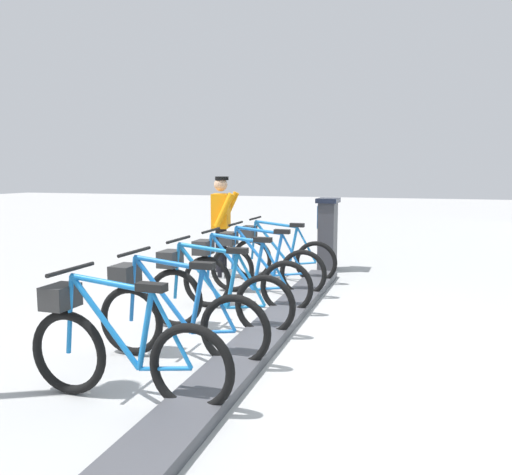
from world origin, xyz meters
name	(u,v)px	position (x,y,z in m)	size (l,w,h in m)	color
ground_plane	(272,331)	(0.00, 0.00, 0.00)	(60.00, 60.00, 0.00)	#AAA9A9
dock_rail_base	(272,327)	(0.00, 0.00, 0.05)	(0.44, 6.26, 0.10)	#47474C
payment_kiosk	(327,233)	(0.05, -3.69, 0.67)	(0.36, 0.52, 1.28)	#38383D
bike_docked_0	(279,255)	(0.63, -2.53, 0.43)	(1.72, 0.54, 1.02)	black
bike_docked_1	(262,264)	(0.63, -1.62, 0.43)	(1.72, 0.54, 1.02)	black
bike_docked_2	(240,277)	(0.63, -0.71, 0.43)	(1.72, 0.54, 1.02)	black
bike_docked_3	(212,293)	(0.63, 0.20, 0.43)	(1.72, 0.54, 1.02)	black
bike_docked_4	(174,315)	(0.63, 1.11, 0.43)	(1.72, 0.54, 1.02)	black
bike_docked_5	(118,347)	(0.63, 2.02, 0.43)	(1.72, 0.54, 1.02)	black
worker_near_rack	(222,223)	(1.62, -2.58, 0.91)	(0.50, 0.67, 1.66)	white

